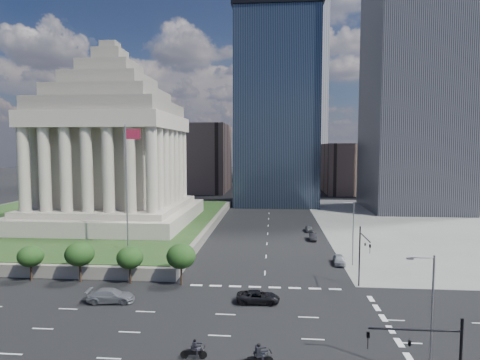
# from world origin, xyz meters

# --- Properties ---
(ground) EXTENTS (500.00, 500.00, 0.00)m
(ground) POSITION_xyz_m (0.00, 100.00, 0.00)
(ground) COLOR black
(ground) RESTS_ON ground
(sidewalk_ne) EXTENTS (68.00, 90.00, 0.03)m
(sidewalk_ne) POSITION_xyz_m (46.00, 60.00, 0.01)
(sidewalk_ne) COLOR slate
(sidewalk_ne) RESTS_ON ground
(plaza_terrace) EXTENTS (66.00, 70.00, 1.80)m
(plaza_terrace) POSITION_xyz_m (-45.00, 50.00, 0.90)
(plaza_terrace) COLOR #5E5B51
(plaza_terrace) RESTS_ON ground
(plaza_lawn) EXTENTS (64.00, 68.00, 0.10)m
(plaza_lawn) POSITION_xyz_m (-45.00, 50.00, 1.85)
(plaza_lawn) COLOR #1F3D19
(plaza_lawn) RESTS_ON plaza_terrace
(war_memorial) EXTENTS (34.00, 34.00, 39.00)m
(war_memorial) POSITION_xyz_m (-34.00, 48.00, 21.40)
(war_memorial) COLOR #A39A89
(war_memorial) RESTS_ON plaza_lawn
(flagpole) EXTENTS (2.52, 0.24, 20.00)m
(flagpole) POSITION_xyz_m (-21.83, 24.00, 13.11)
(flagpole) COLOR slate
(flagpole) RESTS_ON plaza_lawn
(tree_row) EXTENTS (53.00, 4.00, 6.00)m
(tree_row) POSITION_xyz_m (-35.50, 14.00, 3.00)
(tree_row) COLOR black
(tree_row) RESTS_ON ground
(midrise_glass) EXTENTS (26.00, 26.00, 60.00)m
(midrise_glass) POSITION_xyz_m (2.00, 95.00, 30.00)
(midrise_glass) COLOR black
(midrise_glass) RESTS_ON ground
(skyscraper_tall) EXTENTS (40.00, 40.00, 190.00)m
(skyscraper_tall) POSITION_xyz_m (8.00, 185.00, 95.00)
(skyscraper_tall) COLOR gray
(skyscraper_tall) RESTS_ON ground
(highrise_ne) EXTENTS (26.00, 28.00, 100.00)m
(highrise_ne) POSITION_xyz_m (42.00, 85.00, 50.00)
(highrise_ne) COLOR black
(highrise_ne) RESTS_ON ground
(building_filler_ne) EXTENTS (20.00, 30.00, 20.00)m
(building_filler_ne) POSITION_xyz_m (32.00, 130.00, 10.00)
(building_filler_ne) COLOR #503D36
(building_filler_ne) RESTS_ON ground
(building_filler_nw) EXTENTS (24.00, 30.00, 28.00)m
(building_filler_nw) POSITION_xyz_m (-30.00, 130.00, 14.00)
(building_filler_nw) COLOR #503D36
(building_filler_nw) RESTS_ON ground
(traffic_signal_ne) EXTENTS (0.30, 5.74, 8.00)m
(traffic_signal_ne) POSITION_xyz_m (12.50, 13.70, 5.25)
(traffic_signal_ne) COLOR black
(traffic_signal_ne) RESTS_ON ground
(street_lamp_south) EXTENTS (2.13, 0.22, 10.00)m
(street_lamp_south) POSITION_xyz_m (13.33, -6.00, 5.66)
(street_lamp_south) COLOR slate
(street_lamp_south) RESTS_ON ground
(street_lamp_north) EXTENTS (2.13, 0.22, 10.00)m
(street_lamp_north) POSITION_xyz_m (13.33, 25.00, 5.66)
(street_lamp_north) COLOR slate
(street_lamp_north) RESTS_ON ground
(pickup_truck) EXTENTS (5.16, 2.48, 1.42)m
(pickup_truck) POSITION_xyz_m (-0.57, 8.64, 0.71)
(pickup_truck) COLOR black
(pickup_truck) RESTS_ON ground
(suv_grey) EXTENTS (5.76, 2.86, 1.61)m
(suv_grey) POSITION_xyz_m (-17.92, 7.35, 0.81)
(suv_grey) COLOR slate
(suv_grey) RESTS_ON ground
(parked_sedan_near) EXTENTS (2.01, 4.43, 1.48)m
(parked_sedan_near) POSITION_xyz_m (11.50, 25.42, 0.74)
(parked_sedan_near) COLOR gray
(parked_sedan_near) RESTS_ON ground
(parked_sedan_mid) EXTENTS (1.73, 4.23, 1.36)m
(parked_sedan_mid) POSITION_xyz_m (9.00, 41.72, 0.68)
(parked_sedan_mid) COLOR black
(parked_sedan_mid) RESTS_ON ground
(parked_sedan_far) EXTENTS (1.60, 3.89, 1.32)m
(parked_sedan_far) POSITION_xyz_m (9.00, 50.13, 0.66)
(parked_sedan_far) COLOR #4C4F52
(parked_sedan_far) RESTS_ON ground
(motorcycle_lead) EXTENTS (2.89, 1.55, 2.08)m
(motorcycle_lead) POSITION_xyz_m (-0.10, -5.34, 1.04)
(motorcycle_lead) COLOR black
(motorcycle_lead) RESTS_ON ground
(motorcycle_trail) EXTENTS (2.38, 0.76, 1.75)m
(motorcycle_trail) POSITION_xyz_m (-5.65, -4.39, 0.88)
(motorcycle_trail) COLOR black
(motorcycle_trail) RESTS_ON ground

